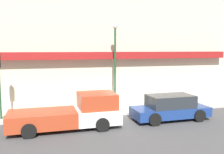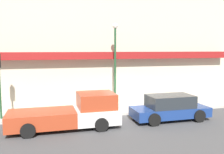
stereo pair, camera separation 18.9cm
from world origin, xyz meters
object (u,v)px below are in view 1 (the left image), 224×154
Objects in this scene: pickup_truck at (73,113)px; parked_car at (170,108)px; fire_hydrant at (106,107)px; street_lamp at (115,56)px.

pickup_truck is 1.26× the size of parked_car.
fire_hydrant is at bearing 147.21° from parked_car.
street_lamp is at bearing 44.99° from pickup_truck.
pickup_truck is at bearing -138.05° from fire_hydrant.
pickup_truck is 5.35m from street_lamp.
pickup_truck is 5.77m from parked_car.
parked_car is 4.03m from fire_hydrant.
street_lamp is at bearing 127.96° from parked_car.
fire_hydrant is 0.12× the size of street_lamp.
pickup_truck reaches higher than fire_hydrant.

